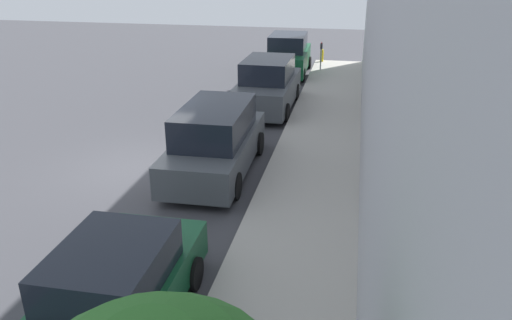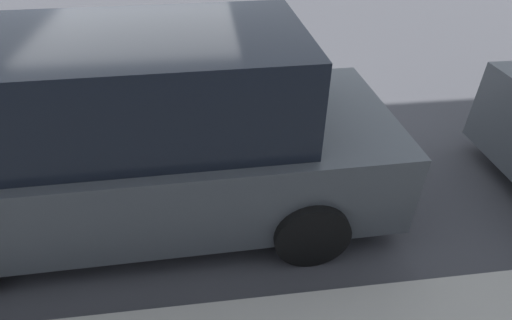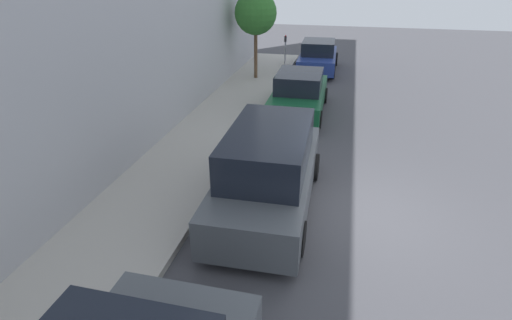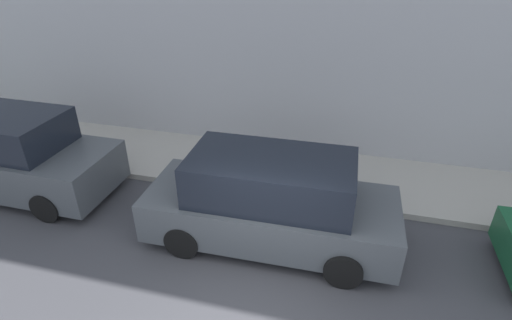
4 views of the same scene
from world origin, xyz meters
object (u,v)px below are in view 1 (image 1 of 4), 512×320
(parked_suv_fourth, at_px, (268,86))
(fire_hydrant, at_px, (322,55))
(parked_minivan_third, at_px, (216,141))
(parking_meter_far, at_px, (321,53))
(parked_sedan_second, at_px, (112,295))
(parked_suv_fifth, at_px, (288,55))

(parked_suv_fourth, xyz_separation_m, fire_hydrant, (1.41, 9.12, -0.44))
(parked_minivan_third, relative_size, parking_meter_far, 3.57)
(parked_sedan_second, height_order, fire_hydrant, parked_sedan_second)
(parked_minivan_third, height_order, parked_suv_fifth, parked_suv_fifth)
(parked_sedan_second, bearing_deg, fire_hydrant, 85.89)
(parked_suv_fifth, bearing_deg, parked_minivan_third, -90.96)
(parked_sedan_second, height_order, parked_suv_fifth, parked_suv_fifth)
(parking_meter_far, xyz_separation_m, fire_hydrant, (-0.10, 2.13, -0.51))
(fire_hydrant, bearing_deg, parked_sedan_second, -94.11)
(parked_sedan_second, distance_m, fire_hydrant, 22.00)
(parked_minivan_third, distance_m, fire_hydrant, 15.52)
(parked_suv_fourth, bearing_deg, parked_minivan_third, -92.88)
(parked_suv_fourth, distance_m, fire_hydrant, 9.24)
(parked_minivan_third, bearing_deg, fire_hydrant, 83.61)
(parking_meter_far, bearing_deg, fire_hydrant, 92.68)
(parking_meter_far, relative_size, fire_hydrant, 2.00)
(parked_sedan_second, bearing_deg, parked_suv_fourth, 89.26)
(parked_minivan_third, height_order, fire_hydrant, parked_minivan_third)
(parking_meter_far, bearing_deg, parked_suv_fifth, -159.00)
(parked_suv_fourth, bearing_deg, parking_meter_far, 77.80)
(parked_suv_fourth, relative_size, parking_meter_far, 3.49)
(parked_minivan_third, bearing_deg, parked_suv_fifth, 89.04)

